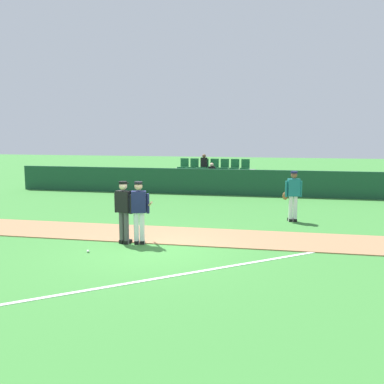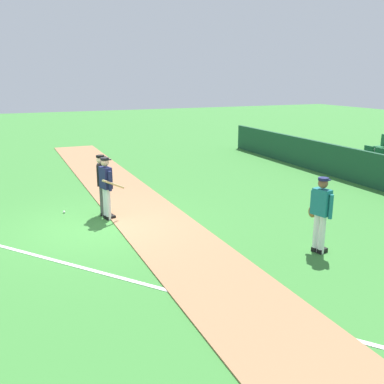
{
  "view_description": "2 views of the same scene",
  "coord_description": "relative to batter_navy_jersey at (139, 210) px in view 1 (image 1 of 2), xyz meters",
  "views": [
    {
      "loc": [
        3.24,
        -10.68,
        3.15
      ],
      "look_at": [
        0.72,
        2.07,
        1.27
      ],
      "focal_mm": 39.91,
      "sensor_mm": 36.0,
      "label": 1
    },
    {
      "loc": [
        11.32,
        -2.07,
        3.93
      ],
      "look_at": [
        1.05,
        2.36,
        0.95
      ],
      "focal_mm": 41.01,
      "sensor_mm": 36.0,
      "label": 2
    }
  ],
  "objects": [
    {
      "name": "stadium_bleachers",
      "position": [
        0.44,
        11.04,
        -0.48
      ],
      "size": [
        4.45,
        2.1,
        1.9
      ],
      "color": "slate",
      "rests_on": "ground"
    },
    {
      "name": "dugout_fence",
      "position": [
        0.44,
        9.59,
        -0.33
      ],
      "size": [
        20.0,
        0.16,
        1.27
      ],
      "primitive_type": "cube",
      "color": "#19472D",
      "rests_on": "ground"
    },
    {
      "name": "runner_teal_jersey",
      "position": [
        4.29,
        3.89,
        -0.01
      ],
      "size": [
        0.67,
        0.37,
        1.76
      ],
      "color": "white",
      "rests_on": "ground"
    },
    {
      "name": "batter_navy_jersey",
      "position": [
        0.0,
        0.0,
        0.0
      ],
      "size": [
        0.74,
        0.71,
        1.76
      ],
      "color": "white",
      "rests_on": "ground"
    },
    {
      "name": "foul_line_chalk",
      "position": [
        3.44,
        -0.91,
        -0.96
      ],
      "size": [
        9.5,
        7.49,
        0.01
      ],
      "primitive_type": "cube",
      "rotation": [
        0.0,
        0.0,
        0.67
      ],
      "color": "white",
      "rests_on": "ground"
    },
    {
      "name": "infield_dirt_path",
      "position": [
        0.44,
        1.11,
        -0.95
      ],
      "size": [
        28.0,
        2.12,
        0.03
      ],
      "primitive_type": "cube",
      "color": "#9E704C",
      "rests_on": "ground"
    },
    {
      "name": "ground_plane",
      "position": [
        0.44,
        -0.41,
        -0.97
      ],
      "size": [
        80.0,
        80.0,
        0.0
      ],
      "primitive_type": "plane",
      "color": "#387A33"
    },
    {
      "name": "umpire_home_plate",
      "position": [
        -0.43,
        -0.02,
        0.03
      ],
      "size": [
        0.57,
        0.38,
        1.76
      ],
      "color": "#4C4C4C",
      "rests_on": "ground"
    },
    {
      "name": "baseball",
      "position": [
        -1.06,
        -1.07,
        -0.93
      ],
      "size": [
        0.07,
        0.07,
        0.07
      ],
      "primitive_type": "sphere",
      "color": "white",
      "rests_on": "ground"
    }
  ]
}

